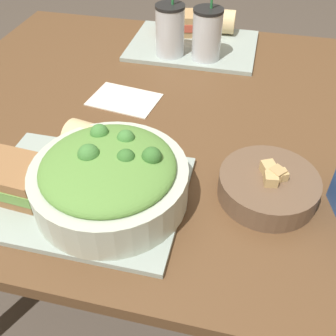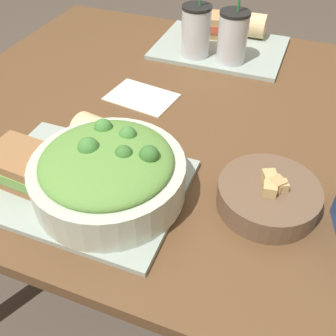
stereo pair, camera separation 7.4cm
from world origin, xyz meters
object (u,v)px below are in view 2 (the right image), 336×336
(salad_bowl, at_px, (108,172))
(drink_cup_red, at_px, (232,39))
(soup_bowl, at_px, (268,195))
(baguette_near, at_px, (105,138))
(baguette_far, at_px, (248,25))
(sandwich_near, at_px, (21,164))
(sandwich_far, at_px, (208,24))
(drink_cup_dark, at_px, (196,33))
(napkin_folded, at_px, (142,97))

(salad_bowl, height_order, drink_cup_red, drink_cup_red)
(soup_bowl, height_order, baguette_near, baguette_near)
(salad_bowl, height_order, baguette_far, salad_bowl)
(sandwich_near, relative_size, drink_cup_red, 0.58)
(soup_bowl, bearing_deg, drink_cup_red, 111.46)
(sandwich_far, xyz_separation_m, drink_cup_dark, (0.01, -0.16, 0.04))
(soup_bowl, height_order, drink_cup_dark, drink_cup_dark)
(soup_bowl, xyz_separation_m, baguette_near, (-0.35, 0.02, 0.02))
(salad_bowl, bearing_deg, baguette_near, 121.57)
(soup_bowl, distance_m, baguette_near, 0.35)
(drink_cup_red, bearing_deg, salad_bowl, -97.51)
(sandwich_near, height_order, baguette_near, baguette_near)
(salad_bowl, bearing_deg, drink_cup_dark, 92.70)
(drink_cup_dark, height_order, napkin_folded, drink_cup_dark)
(soup_bowl, bearing_deg, salad_bowl, -163.49)
(napkin_folded, bearing_deg, sandwich_far, 82.81)
(sandwich_far, bearing_deg, drink_cup_dark, -97.89)
(sandwich_near, xyz_separation_m, drink_cup_dark, (0.15, 0.63, 0.04))
(salad_bowl, relative_size, sandwich_near, 2.17)
(baguette_far, distance_m, napkin_folded, 0.48)
(sandwich_near, distance_m, napkin_folded, 0.38)
(salad_bowl, distance_m, baguette_far, 0.80)
(drink_cup_red, distance_m, napkin_folded, 0.32)
(soup_bowl, relative_size, baguette_far, 1.60)
(baguette_near, relative_size, baguette_far, 1.18)
(soup_bowl, bearing_deg, sandwich_near, -166.97)
(salad_bowl, xyz_separation_m, baguette_near, (-0.06, 0.10, -0.02))
(sandwich_near, height_order, drink_cup_red, drink_cup_red)
(sandwich_far, xyz_separation_m, baguette_far, (0.12, 0.03, 0.01))
(sandwich_far, height_order, napkin_folded, sandwich_far)
(soup_bowl, relative_size, drink_cup_red, 0.83)
(salad_bowl, distance_m, sandwich_far, 0.76)
(sandwich_far, relative_size, drink_cup_red, 0.65)
(napkin_folded, bearing_deg, baguette_near, -84.02)
(salad_bowl, bearing_deg, baguette_far, 83.78)
(soup_bowl, distance_m, baguette_far, 0.73)
(sandwich_near, distance_m, baguette_near, 0.17)
(drink_cup_dark, relative_size, napkin_folded, 1.22)
(drink_cup_red, bearing_deg, sandwich_near, -112.53)
(napkin_folded, bearing_deg, baguette_far, 68.47)
(baguette_far, bearing_deg, napkin_folded, 156.85)
(salad_bowl, distance_m, sandwich_near, 0.18)
(baguette_near, relative_size, drink_cup_red, 0.62)
(baguette_near, bearing_deg, salad_bowl, -137.61)
(baguette_near, distance_m, drink_cup_dark, 0.50)
(salad_bowl, height_order, soup_bowl, salad_bowl)
(salad_bowl, relative_size, drink_cup_dark, 1.25)
(sandwich_near, bearing_deg, napkin_folded, 80.41)
(sandwich_near, distance_m, drink_cup_red, 0.68)
(salad_bowl, distance_m, soup_bowl, 0.30)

